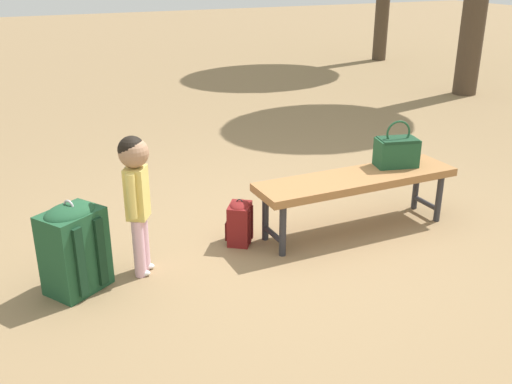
% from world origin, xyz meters
% --- Properties ---
extents(ground_plane, '(40.00, 40.00, 0.00)m').
position_xyz_m(ground_plane, '(0.00, 0.00, 0.00)').
color(ground_plane, '#8C704C').
rests_on(ground_plane, ground).
extents(park_bench, '(1.60, 0.40, 0.45)m').
position_xyz_m(park_bench, '(-0.60, -0.01, 0.39)').
color(park_bench, '#9E6B3D').
rests_on(park_bench, ground).
extents(handbag, '(0.35, 0.25, 0.37)m').
position_xyz_m(handbag, '(-1.00, -0.07, 0.58)').
color(handbag, '#1E4C2D').
rests_on(handbag, park_bench).
extents(child_standing, '(0.19, 0.23, 0.95)m').
position_xyz_m(child_standing, '(1.07, -0.06, 0.64)').
color(child_standing, '#E5B2C6').
rests_on(child_standing, ground).
extents(backpack_large, '(0.45, 0.42, 0.62)m').
position_xyz_m(backpack_large, '(1.49, -0.03, 0.31)').
color(backpack_large, '#1E4C2D').
rests_on(backpack_large, ground).
extents(backpack_small, '(0.24, 0.26, 0.35)m').
position_xyz_m(backpack_small, '(0.29, -0.18, 0.17)').
color(backpack_small, maroon).
rests_on(backpack_small, ground).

